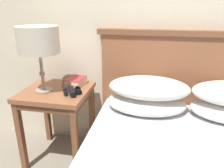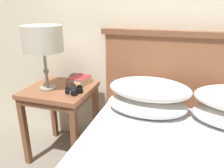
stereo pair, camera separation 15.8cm
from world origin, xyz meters
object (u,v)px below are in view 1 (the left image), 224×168
table_lamp (38,41)px  book_on_nightstand (76,83)px  book_stacked_on_top (75,80)px  binoculars_pair (72,91)px  nightstand (57,100)px

table_lamp → book_on_nightstand: table_lamp is taller
book_stacked_on_top → binoculars_pair: (0.05, -0.20, -0.02)m
book_on_nightstand → binoculars_pair: 0.20m
book_on_nightstand → book_stacked_on_top: size_ratio=1.12×
book_on_nightstand → nightstand: bearing=-130.5°
book_on_nightstand → book_stacked_on_top: (-0.00, 0.00, 0.03)m
book_on_nightstand → book_stacked_on_top: book_stacked_on_top is taller
nightstand → book_on_nightstand: (0.12, 0.14, 0.11)m
nightstand → book_stacked_on_top: 0.23m
table_lamp → book_on_nightstand: size_ratio=2.30×
nightstand → book_on_nightstand: 0.21m
book_stacked_on_top → nightstand: bearing=-130.2°
table_lamp → binoculars_pair: table_lamp is taller
nightstand → book_on_nightstand: bearing=49.5°
binoculars_pair → table_lamp: bearing=177.2°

